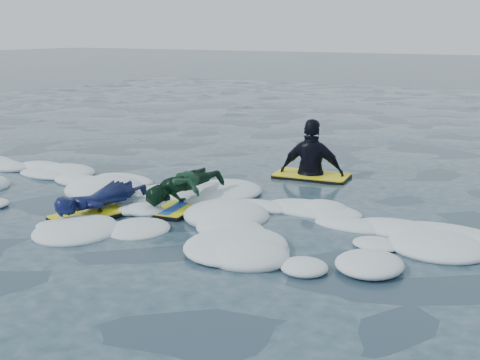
# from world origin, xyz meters

# --- Properties ---
(ground) EXTENTS (120.00, 120.00, 0.00)m
(ground) POSITION_xyz_m (0.00, 0.00, 0.00)
(ground) COLOR #162735
(ground) RESTS_ON ground
(foam_band) EXTENTS (12.00, 3.10, 0.30)m
(foam_band) POSITION_xyz_m (0.00, 1.03, 0.00)
(foam_band) COLOR white
(foam_band) RESTS_ON ground
(prone_woman_unit) EXTENTS (0.82, 1.56, 0.38)m
(prone_woman_unit) POSITION_xyz_m (-0.44, 0.19, 0.20)
(prone_woman_unit) COLOR black
(prone_woman_unit) RESTS_ON ground
(prone_child_unit) EXTENTS (0.84, 1.40, 0.52)m
(prone_child_unit) POSITION_xyz_m (0.40, 1.01, 0.27)
(prone_child_unit) COLOR black
(prone_child_unit) RESTS_ON ground
(waiting_rider_unit) EXTENTS (1.33, 0.84, 1.88)m
(waiting_rider_unit) POSITION_xyz_m (1.29, 3.49, 0.09)
(waiting_rider_unit) COLOR black
(waiting_rider_unit) RESTS_ON ground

